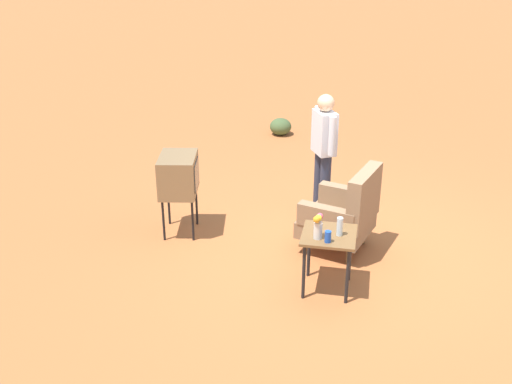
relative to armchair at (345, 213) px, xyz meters
name	(u,v)px	position (x,y,z in m)	size (l,w,h in m)	color
ground_plane	(348,248)	(-0.06, 0.06, -0.50)	(60.00, 60.00, 0.00)	#AD6033
armchair	(345,213)	(0.00, 0.00, 0.00)	(0.95, 0.97, 1.06)	brown
side_table	(329,243)	(0.88, -0.11, 0.07)	(0.56, 0.56, 0.67)	black
tv_on_stand	(179,175)	(-0.07, -2.05, 0.28)	(0.67, 0.54, 1.03)	black
person_standing	(324,147)	(-0.99, -0.36, 0.44)	(0.51, 0.37, 1.64)	#2D3347
bottle_short_clear	(340,227)	(0.89, -0.01, 0.27)	(0.06, 0.06, 0.20)	silver
soda_can_blue	(328,237)	(1.05, -0.11, 0.23)	(0.07, 0.07, 0.12)	blue
flower_vase	(318,225)	(0.99, -0.22, 0.32)	(0.14, 0.10, 0.27)	silver
shrub_mid	(281,127)	(-4.13, -1.43, -0.34)	(0.40, 0.40, 0.31)	#475B33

